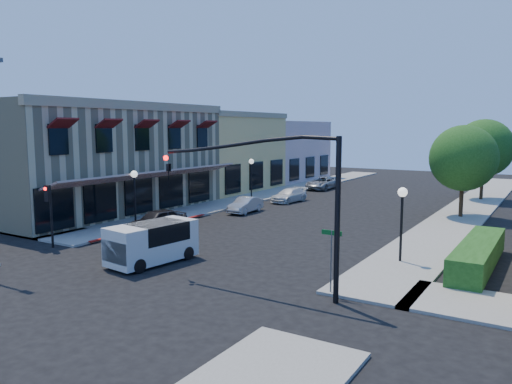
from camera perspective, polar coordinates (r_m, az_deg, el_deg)
The scene contains 22 objects.
ground at distance 21.74m, azimuth -12.71°, elevation -9.62°, with size 120.00×120.00×0.00m, color black.
sidewalk_left at distance 48.29m, azimuth 2.38°, elevation -0.04°, with size 3.50×50.00×0.12m, color gray.
sidewalk_right at distance 42.65m, azimuth 23.36°, elevation -1.63°, with size 3.50×50.00×0.12m, color gray.
curb_red_strip at distance 31.98m, azimuth -11.56°, elevation -4.11°, with size 0.25×10.00×0.06m, color maroon.
corner_brick_building at distance 39.70m, azimuth -17.78°, elevation 3.73°, with size 11.77×18.20×8.10m.
yellow_stucco_building at distance 50.78m, azimuth -4.83°, elevation 4.54°, with size 10.00×12.00×7.60m, color #E9C268.
pink_stucco_building at distance 60.85m, azimuth 1.92°, elevation 4.75°, with size 10.00×12.00×7.00m, color #BE948F.
hedge at distance 24.77m, azimuth 23.97°, elevation -7.98°, with size 1.40×8.00×1.10m, color #194614.
street_tree_a at distance 37.30m, azimuth 22.62°, elevation 3.59°, with size 4.56×4.56×6.48m.
street_tree_b at distance 47.17m, azimuth 24.59°, elevation 4.59°, with size 4.94×4.94×7.02m.
signal_mast_arm at distance 18.63m, azimuth 3.24°, elevation 0.58°, with size 8.01×0.39×6.00m.
secondary_signal at distance 28.12m, azimuth -22.56°, elevation -1.31°, with size 0.28×0.42×3.32m.
street_name_sign at distance 18.99m, azimuth 8.61°, elevation -6.69°, with size 0.80×0.06×2.50m.
lamppost_left_near at distance 32.67m, azimuth -13.73°, elevation 0.92°, with size 0.44×0.44×3.57m.
lamppost_left_far at distance 43.60m, azimuth -0.53°, elevation 2.70°, with size 0.44×0.44×3.57m.
lamppost_right_near at distance 23.86m, azimuth 16.36°, elevation -1.49°, with size 0.44×0.44×3.57m.
lamppost_right_far at distance 39.42m, azimuth 22.55°, elevation 1.64°, with size 0.44×0.44×3.57m.
white_van at distance 23.75m, azimuth -11.87°, elevation -5.44°, with size 2.34×4.43×1.88m.
parked_car_a at distance 31.07m, azimuth -11.20°, elevation -3.18°, with size 1.58×3.93×1.34m, color black.
parked_car_b at distance 37.07m, azimuth -1.22°, elevation -1.49°, with size 1.22×3.50×1.15m, color #ACAEB1.
parked_car_c at distance 42.42m, azimuth 3.81°, elevation -0.39°, with size 1.59×3.92×1.14m, color silver.
parked_car_d at distance 51.52m, azimuth 7.59°, elevation 1.02°, with size 2.14×4.64×1.29m, color gray.
Camera 1 is at (14.65, -14.78, 6.29)m, focal length 35.00 mm.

